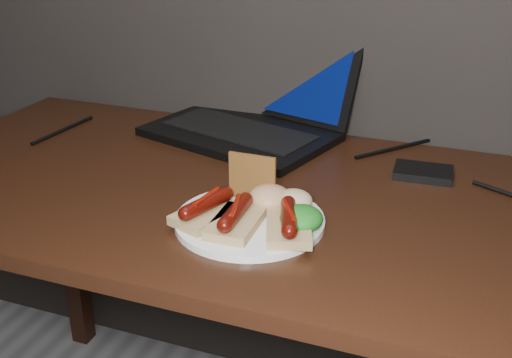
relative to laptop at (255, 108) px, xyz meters
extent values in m
cube|color=black|center=(0.09, -0.30, -0.07)|extent=(1.40, 0.70, 0.03)
cube|color=black|center=(-0.56, 0.00, -0.44)|extent=(0.05, 0.05, 0.72)
cube|color=black|center=(-0.02, -0.06, -0.04)|extent=(0.45, 0.35, 0.02)
cube|color=black|center=(-0.02, -0.06, -0.03)|extent=(0.37, 0.23, 0.00)
cube|color=black|center=(0.03, 0.10, 0.08)|extent=(0.41, 0.20, 0.23)
cube|color=#09125B|center=(0.03, 0.10, 0.08)|extent=(0.37, 0.17, 0.20)
cube|color=black|center=(0.40, -0.13, -0.05)|extent=(0.12, 0.08, 0.02)
cylinder|color=black|center=(0.09, -0.23, -0.05)|extent=(0.12, 0.14, 0.01)
cylinder|color=black|center=(0.33, 0.00, -0.05)|extent=(0.15, 0.17, 0.01)
cylinder|color=black|center=(0.55, -0.16, -0.05)|extent=(0.13, 0.07, 0.01)
cylinder|color=black|center=(-0.41, -0.16, -0.05)|extent=(0.03, 0.20, 0.01)
cylinder|color=white|center=(0.15, -0.43, -0.05)|extent=(0.31, 0.31, 0.01)
cube|color=tan|center=(0.09, -0.46, -0.03)|extent=(0.10, 0.13, 0.02)
cylinder|color=#540B05|center=(0.09, -0.46, -0.01)|extent=(0.06, 0.10, 0.02)
sphere|color=#540B05|center=(0.07, -0.50, -0.01)|extent=(0.03, 0.02, 0.02)
sphere|color=#540B05|center=(0.10, -0.41, -0.01)|extent=(0.03, 0.02, 0.02)
cylinder|color=#690D05|center=(0.09, -0.46, 0.00)|extent=(0.02, 0.07, 0.01)
cube|color=tan|center=(0.15, -0.47, -0.03)|extent=(0.07, 0.12, 0.02)
cylinder|color=#540B05|center=(0.15, -0.47, -0.01)|extent=(0.03, 0.10, 0.02)
sphere|color=#540B05|center=(0.15, -0.52, -0.01)|extent=(0.02, 0.02, 0.02)
sphere|color=#540B05|center=(0.14, -0.42, -0.01)|extent=(0.02, 0.02, 0.02)
cylinder|color=#690D05|center=(0.15, -0.47, 0.00)|extent=(0.02, 0.07, 0.01)
cube|color=tan|center=(0.23, -0.45, -0.03)|extent=(0.10, 0.13, 0.02)
cylinder|color=#540B05|center=(0.23, -0.45, -0.01)|extent=(0.06, 0.10, 0.02)
sphere|color=#540B05|center=(0.25, -0.50, -0.01)|extent=(0.03, 0.02, 0.02)
sphere|color=#540B05|center=(0.21, -0.41, -0.01)|extent=(0.03, 0.02, 0.02)
cylinder|color=#690D05|center=(0.23, -0.45, 0.00)|extent=(0.04, 0.06, 0.01)
cube|color=brown|center=(0.13, -0.36, 0.00)|extent=(0.09, 0.01, 0.08)
ellipsoid|color=#195E12|center=(0.25, -0.43, -0.02)|extent=(0.07, 0.07, 0.04)
ellipsoid|color=#9D2D0F|center=(0.17, -0.38, -0.02)|extent=(0.07, 0.07, 0.04)
ellipsoid|color=beige|center=(0.21, -0.37, -0.02)|extent=(0.06, 0.06, 0.04)
camera|label=1|loc=(0.50, -1.31, 0.46)|focal=45.00mm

